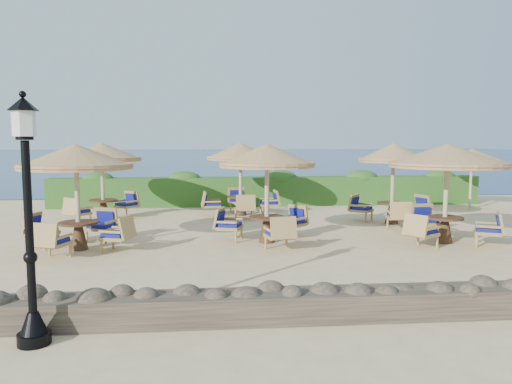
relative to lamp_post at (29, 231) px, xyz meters
name	(u,v)px	position (x,y,z in m)	size (l,w,h in m)	color
ground	(298,239)	(4.80, 6.80, -1.55)	(120.00, 120.00, 0.00)	beige
sea	(226,156)	(4.80, 76.80, -1.55)	(160.00, 160.00, 0.00)	navy
hedge	(269,191)	(4.80, 14.00, -0.95)	(18.00, 0.90, 1.20)	#234D18
stone_wall	(367,304)	(4.80, 0.60, -1.33)	(15.00, 0.65, 0.44)	brown
lamp_post	(29,231)	(0.00, 0.00, 0.00)	(0.44, 0.44, 3.31)	black
extra_parasol	(472,155)	(12.60, 12.00, 0.62)	(2.30, 2.30, 2.41)	#C2AE89
cafe_set_0	(77,177)	(-0.93, 5.95, 0.28)	(2.88, 2.88, 2.65)	#C2AE89
cafe_set_1	(267,174)	(3.89, 6.43, 0.31)	(2.73, 2.74, 2.65)	#C2AE89
cafe_set_2	(447,170)	(8.62, 5.93, 0.42)	(3.10, 3.10, 2.65)	#C2AE89
cafe_set_3	(102,162)	(-1.31, 10.66, 0.44)	(2.69, 2.69, 2.65)	#C2AE89
cafe_set_4	(241,168)	(3.47, 11.35, 0.18)	(2.84, 2.84, 2.65)	#C2AE89
cafe_set_5	(393,171)	(8.32, 9.03, 0.20)	(2.74, 2.59, 2.65)	#C2AE89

